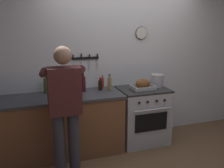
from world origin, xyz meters
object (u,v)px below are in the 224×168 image
object	(u,v)px
bottle_hot_sauce	(103,82)
bottle_soy_sauce	(100,85)
stove	(142,115)
bottle_wine_red	(83,84)
stock_pot	(157,80)
bottle_vinegar	(110,84)
bottle_olive_oil	(46,85)
person_cook	(65,105)
roasting_pan	(143,85)
cutting_board	(65,95)

from	to	relation	value
bottle_hot_sauce	bottle_soy_sauce	world-z (taller)	bottle_hot_sauce
stove	bottle_hot_sauce	bearing A→B (deg)	157.46
bottle_soy_sauce	bottle_wine_red	world-z (taller)	bottle_wine_red
stock_pot	bottle_vinegar	xyz separation A→B (m)	(-0.81, 0.02, 0.01)
bottle_olive_oil	bottle_wine_red	world-z (taller)	bottle_wine_red
person_cook	bottle_soy_sauce	distance (m)	0.96
bottle_hot_sauce	bottle_olive_oil	size ratio (longest dim) A/B	0.73
stock_pot	stove	bearing A→B (deg)	-171.21
stove	bottle_hot_sauce	distance (m)	0.84
bottle_vinegar	bottle_soy_sauce	bearing A→B (deg)	158.55
roasting_pan	cutting_board	xyz separation A→B (m)	(-1.19, 0.05, -0.07)
roasting_pan	bottle_hot_sauce	bearing A→B (deg)	150.75
stove	bottle_hot_sauce	world-z (taller)	bottle_hot_sauce
bottle_hot_sauce	bottle_olive_oil	bearing A→B (deg)	-177.56
bottle_vinegar	bottle_hot_sauce	bearing A→B (deg)	107.39
bottle_wine_red	stove	bearing A→B (deg)	-7.36
stove	roasting_pan	world-z (taller)	roasting_pan
bottle_soy_sauce	roasting_pan	bearing A→B (deg)	-15.99
person_cook	bottle_wine_red	distance (m)	0.81
stock_pot	bottle_olive_oil	world-z (taller)	bottle_olive_oil
person_cook	bottle_hot_sauce	xyz separation A→B (m)	(0.72, 0.84, 0.03)
roasting_pan	stove	bearing A→B (deg)	58.45
stock_pot	bottle_wine_red	bearing A→B (deg)	176.22
stove	roasting_pan	bearing A→B (deg)	-121.55
cutting_board	bottle_hot_sauce	distance (m)	0.69
bottle_olive_oil	bottle_wine_red	xyz separation A→B (m)	(0.54, -0.09, 0.01)
stove	bottle_vinegar	xyz separation A→B (m)	(-0.54, 0.06, 0.55)
stove	stock_pot	world-z (taller)	stock_pot
bottle_soy_sauce	bottle_vinegar	distance (m)	0.14
bottle_wine_red	bottle_vinegar	world-z (taller)	bottle_wine_red
person_cook	roasting_pan	world-z (taller)	person_cook
roasting_pan	bottle_vinegar	bearing A→B (deg)	165.52
stock_pot	bottle_olive_oil	xyz separation A→B (m)	(-1.74, 0.17, 0.02)
person_cook	bottle_soy_sauce	size ratio (longest dim) A/B	8.33
bottle_vinegar	bottle_olive_oil	bearing A→B (deg)	171.18
bottle_hot_sauce	stock_pot	bearing A→B (deg)	-13.40
stove	bottle_vinegar	world-z (taller)	bottle_vinegar
bottle_soy_sauce	bottle_olive_oil	bearing A→B (deg)	173.40
stock_pot	bottle_vinegar	bearing A→B (deg)	178.36
cutting_board	bottle_hot_sauce	size ratio (longest dim) A/B	1.74
stove	bottle_soy_sauce	size ratio (longest dim) A/B	4.51
stock_pot	bottle_soy_sauce	world-z (taller)	same
bottle_olive_oil	bottle_vinegar	xyz separation A→B (m)	(0.93, -0.15, -0.01)
cutting_board	bottle_soy_sauce	distance (m)	0.58
bottle_hot_sauce	bottle_wine_red	size ratio (longest dim) A/B	0.70
bottle_olive_oil	bottle_hot_sauce	bearing A→B (deg)	2.44
cutting_board	person_cook	bearing A→B (deg)	-98.11
bottle_hot_sauce	bottle_wine_red	distance (m)	0.37
bottle_hot_sauce	cutting_board	bearing A→B (deg)	-157.70
cutting_board	bottle_vinegar	size ratio (longest dim) A/B	1.44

